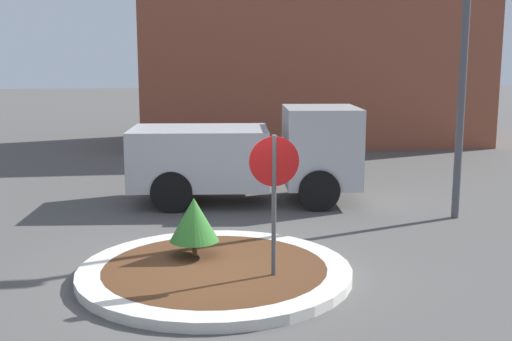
{
  "coord_description": "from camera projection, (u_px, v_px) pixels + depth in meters",
  "views": [
    {
      "loc": [
        -0.66,
        -9.6,
        3.41
      ],
      "look_at": [
        0.96,
        2.31,
        1.25
      ],
      "focal_mm": 45.0,
      "sensor_mm": 36.0,
      "label": 1
    }
  ],
  "objects": [
    {
      "name": "ground_plane",
      "position": [
        215.0,
        276.0,
        10.05
      ],
      "size": [
        120.0,
        120.0,
        0.0
      ],
      "primitive_type": "plane",
      "color": "#514F4C"
    },
    {
      "name": "traffic_island",
      "position": [
        215.0,
        272.0,
        10.04
      ],
      "size": [
        4.28,
        4.28,
        0.16
      ],
      "color": "beige",
      "rests_on": "ground_plane"
    },
    {
      "name": "stop_sign",
      "position": [
        274.0,
        182.0,
        9.41
      ],
      "size": [
        0.74,
        0.07,
        2.28
      ],
      "color": "#4C4C51",
      "rests_on": "ground_plane"
    },
    {
      "name": "island_shrub",
      "position": [
        194.0,
        219.0,
        10.47
      ],
      "size": [
        0.81,
        0.81,
        0.98
      ],
      "color": "brown",
      "rests_on": "traffic_island"
    },
    {
      "name": "utility_truck",
      "position": [
        249.0,
        154.0,
        14.97
      ],
      "size": [
        5.43,
        2.59,
        2.23
      ],
      "rotation": [
        0.0,
        0.0,
        -0.1
      ],
      "color": "#B2B2B7",
      "rests_on": "ground_plane"
    },
    {
      "name": "storefront_building",
      "position": [
        309.0,
        41.0,
        25.11
      ],
      "size": [
        12.97,
        6.07,
        7.96
      ],
      "color": "brown",
      "rests_on": "ground_plane"
    },
    {
      "name": "light_pole",
      "position": [
        465.0,
        26.0,
        12.98
      ],
      "size": [
        0.7,
        0.3,
        6.86
      ],
      "color": "#4C4C51",
      "rests_on": "ground_plane"
    }
  ]
}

